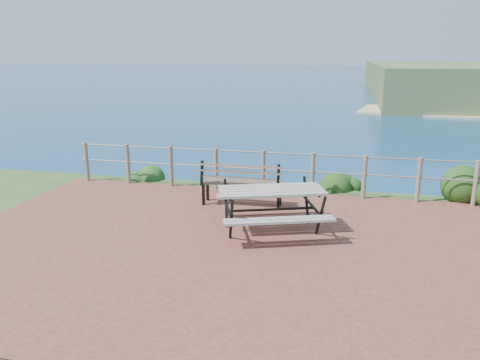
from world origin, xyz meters
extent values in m
cube|color=brown|center=(0.00, 0.00, 0.00)|extent=(10.00, 7.00, 0.12)
plane|color=#135E72|center=(0.00, 200.00, 0.00)|extent=(1200.00, 1200.00, 0.00)
cylinder|color=#6B5B4C|center=(-4.60, 3.35, 0.52)|extent=(0.10, 0.10, 1.00)
cylinder|color=#6B5B4C|center=(-3.45, 3.35, 0.52)|extent=(0.10, 0.10, 1.00)
cylinder|color=#6B5B4C|center=(-2.30, 3.35, 0.52)|extent=(0.10, 0.10, 1.00)
cylinder|color=#6B5B4C|center=(-1.15, 3.35, 0.52)|extent=(0.10, 0.10, 1.00)
cylinder|color=#6B5B4C|center=(0.00, 3.35, 0.52)|extent=(0.10, 0.10, 1.00)
cylinder|color=#6B5B4C|center=(1.15, 3.35, 0.52)|extent=(0.10, 0.10, 1.00)
cylinder|color=#6B5B4C|center=(2.30, 3.35, 0.52)|extent=(0.10, 0.10, 1.00)
cylinder|color=#6B5B4C|center=(3.45, 3.35, 0.52)|extent=(0.10, 0.10, 1.00)
cylinder|color=#6B5B4C|center=(4.60, 3.35, 0.52)|extent=(0.10, 0.10, 1.00)
cylinder|color=slate|center=(0.00, 3.35, 0.97)|extent=(9.40, 0.04, 0.04)
cylinder|color=slate|center=(0.00, 3.35, 0.57)|extent=(9.40, 0.04, 0.04)
cube|color=gray|center=(0.60, 0.88, 0.79)|extent=(2.03, 1.38, 0.04)
cube|color=gray|center=(0.60, 0.88, 0.48)|extent=(1.86, 0.90, 0.04)
cube|color=gray|center=(0.60, 0.88, 0.48)|extent=(1.86, 0.90, 0.04)
cylinder|color=black|center=(0.60, 0.88, 0.43)|extent=(1.54, 0.60, 0.05)
cube|color=brown|center=(-0.26, 2.27, 0.50)|extent=(1.77, 0.47, 0.04)
cube|color=brown|center=(-0.26, 2.27, 0.81)|extent=(1.76, 0.17, 0.40)
cube|color=black|center=(-0.26, 2.27, 0.26)|extent=(0.06, 0.07, 0.48)
cube|color=black|center=(-0.26, 2.27, 0.26)|extent=(0.06, 0.07, 0.48)
cube|color=black|center=(-0.26, 2.27, 0.26)|extent=(0.06, 0.07, 0.48)
cube|color=black|center=(-0.26, 2.27, 0.26)|extent=(0.06, 0.07, 0.48)
ellipsoid|color=#133B12|center=(4.72, 3.71, 0.00)|extent=(0.97, 0.97, 1.39)
ellipsoid|color=#1D481B|center=(-3.35, 3.96, 0.00)|extent=(0.76, 0.76, 0.50)
ellipsoid|color=#133B12|center=(1.84, 4.25, 0.00)|extent=(0.82, 0.82, 0.57)
camera|label=1|loc=(1.89, -7.14, 3.15)|focal=35.00mm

